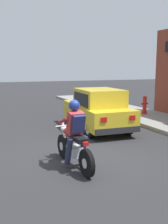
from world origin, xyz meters
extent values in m
plane|color=#2B2B2D|center=(0.00, 0.00, 0.00)|extent=(80.00, 80.00, 0.00)
cube|color=gray|center=(4.82, 3.00, 0.07)|extent=(2.60, 22.00, 0.14)
cylinder|color=black|center=(-0.56, 0.23, 0.31)|extent=(0.13, 0.62, 0.62)
cylinder|color=silver|center=(-0.56, 0.23, 0.31)|extent=(0.13, 0.22, 0.22)
cylinder|color=black|center=(-0.50, -1.16, 0.31)|extent=(0.13, 0.62, 0.62)
cylinder|color=silver|center=(-0.50, -1.16, 0.31)|extent=(0.13, 0.22, 0.22)
cube|color=silver|center=(-0.53, -0.51, 0.39)|extent=(0.30, 0.41, 0.24)
ellipsoid|color=#B21919|center=(-0.54, -0.26, 0.80)|extent=(0.32, 0.53, 0.24)
cube|color=black|center=(-0.52, -0.74, 0.76)|extent=(0.28, 0.57, 0.10)
cylinder|color=silver|center=(-0.56, 0.14, 0.62)|extent=(0.08, 0.33, 0.68)
cylinder|color=silver|center=(-0.55, 0.02, 0.91)|extent=(0.56, 0.06, 0.04)
sphere|color=silver|center=(-0.56, 0.19, 0.79)|extent=(0.16, 0.16, 0.16)
cylinder|color=silver|center=(-0.35, -0.91, 0.29)|extent=(0.10, 0.55, 0.08)
cube|color=red|center=(-0.51, -1.11, 0.73)|extent=(0.12, 0.06, 0.08)
cylinder|color=#282D4C|center=(-0.71, -0.59, 0.43)|extent=(0.15, 0.36, 0.71)
cylinder|color=#282D4C|center=(-0.35, -0.58, 0.43)|extent=(0.15, 0.36, 0.71)
cube|color=#B23333|center=(-0.53, -0.56, 1.08)|extent=(0.35, 0.34, 0.57)
cylinder|color=#B23333|center=(-0.74, -0.33, 1.12)|extent=(0.11, 0.52, 0.26)
cylinder|color=#B23333|center=(-0.34, -0.32, 1.12)|extent=(0.11, 0.52, 0.26)
sphere|color=navy|center=(-0.53, -0.50, 1.49)|extent=(0.26, 0.26, 0.26)
cube|color=navy|center=(-0.52, -0.72, 1.10)|extent=(0.29, 0.25, 0.42)
cylinder|color=black|center=(1.06, 4.11, 0.30)|extent=(0.22, 0.61, 0.60)
cylinder|color=silver|center=(1.06, 4.11, 0.30)|extent=(0.22, 0.34, 0.33)
cylinder|color=black|center=(2.50, 4.01, 0.30)|extent=(0.22, 0.61, 0.60)
cylinder|color=silver|center=(2.50, 4.01, 0.30)|extent=(0.22, 0.34, 0.33)
cylinder|color=black|center=(0.90, 1.72, 0.30)|extent=(0.22, 0.61, 0.60)
cylinder|color=silver|center=(0.90, 1.72, 0.30)|extent=(0.22, 0.34, 0.33)
cylinder|color=black|center=(2.33, 1.62, 0.30)|extent=(0.22, 0.61, 0.60)
cylinder|color=silver|center=(2.33, 1.62, 0.30)|extent=(0.22, 0.34, 0.33)
cube|color=gold|center=(1.70, 2.87, 0.60)|extent=(1.89, 3.80, 0.70)
cube|color=gold|center=(1.68, 2.62, 1.24)|extent=(1.57, 1.99, 0.66)
cube|color=black|center=(1.74, 3.49, 1.19)|extent=(1.35, 0.44, 0.51)
cube|color=black|center=(0.96, 2.67, 1.22)|extent=(0.13, 1.52, 0.46)
cube|color=black|center=(2.40, 2.57, 1.22)|extent=(0.13, 1.52, 0.46)
cube|color=silver|center=(1.32, 4.76, 0.72)|extent=(0.24, 0.06, 0.14)
cube|color=red|center=(1.06, 1.05, 0.74)|extent=(0.20, 0.05, 0.16)
cube|color=silver|center=(2.33, 4.69, 0.72)|extent=(0.24, 0.06, 0.14)
cube|color=red|center=(2.08, 0.98, 0.74)|extent=(0.20, 0.05, 0.16)
cube|color=#28282B|center=(1.82, 4.69, 0.35)|extent=(1.61, 0.23, 0.20)
cube|color=#28282B|center=(1.57, 1.04, 0.35)|extent=(1.61, 0.23, 0.20)
cylinder|color=red|center=(4.98, 4.29, 0.22)|extent=(0.24, 0.24, 0.16)
cylinder|color=red|center=(4.98, 4.29, 0.59)|extent=(0.18, 0.18, 0.58)
sphere|color=red|center=(4.98, 4.29, 0.92)|extent=(0.20, 0.20, 0.20)
cylinder|color=red|center=(4.85, 4.29, 0.64)|extent=(0.10, 0.08, 0.08)
cylinder|color=red|center=(5.11, 4.29, 0.64)|extent=(0.10, 0.08, 0.08)
camera|label=1|loc=(-2.69, -6.09, 2.34)|focal=42.00mm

